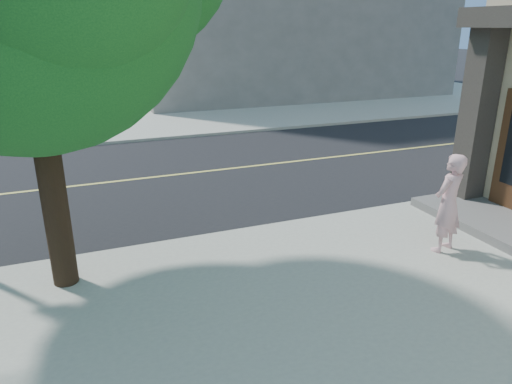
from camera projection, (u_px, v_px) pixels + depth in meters
name	position (u px, v px, depth m)	size (l,w,h in m)	color
ground	(12.00, 271.00, 8.26)	(140.00, 140.00, 0.00)	black
road_ew	(26.00, 192.00, 12.20)	(140.00, 9.00, 0.01)	black
sidewalk_ne	(260.00, 88.00, 31.79)	(29.00, 25.00, 0.12)	#A6A699
man_on_phone	(448.00, 203.00, 8.49)	(0.67, 0.44, 1.84)	#DDA5AA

